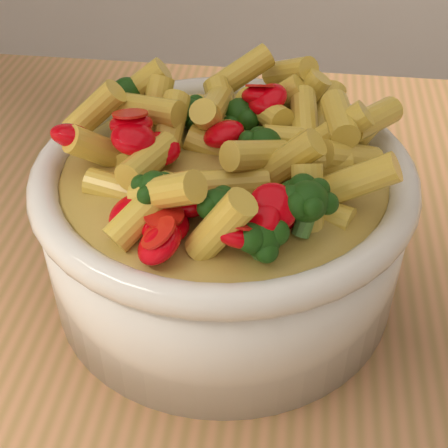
# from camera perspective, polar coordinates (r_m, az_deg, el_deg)

# --- Properties ---
(table) EXTENTS (1.20, 0.80, 0.90)m
(table) POSITION_cam_1_polar(r_m,az_deg,el_deg) (0.56, -11.65, -13.93)
(table) COLOR #AC7249
(table) RESTS_ON ground
(serving_bowl) EXTENTS (0.26, 0.26, 0.11)m
(serving_bowl) POSITION_cam_1_polar(r_m,az_deg,el_deg) (0.44, 0.00, 0.14)
(serving_bowl) COLOR white
(serving_bowl) RESTS_ON table
(pasta_salad) EXTENTS (0.20, 0.20, 0.05)m
(pasta_salad) POSITION_cam_1_polar(r_m,az_deg,el_deg) (0.40, 0.00, 7.70)
(pasta_salad) COLOR #E8BC49
(pasta_salad) RESTS_ON serving_bowl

